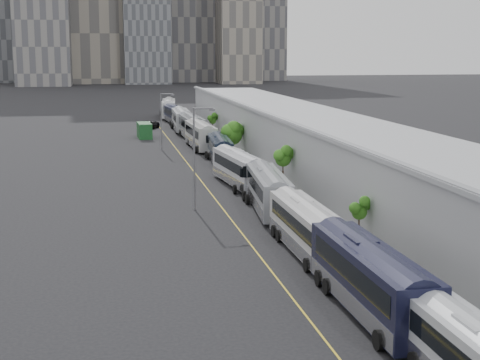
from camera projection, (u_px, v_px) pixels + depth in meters
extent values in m
cube|color=gray|center=(313.00, 192.00, 76.45)|extent=(10.00, 170.00, 0.12)
cube|color=gold|center=(213.00, 196.00, 74.54)|extent=(0.12, 160.00, 0.02)
cube|color=gray|center=(350.00, 159.00, 76.60)|extent=(12.00, 160.00, 6.80)
cube|color=gray|center=(351.00, 136.00, 76.17)|extent=(12.45, 160.40, 2.57)
cube|color=gray|center=(296.00, 126.00, 74.90)|extent=(0.30, 160.00, 0.40)
cube|color=gray|center=(239.00, 2.00, 319.36)|extent=(18.00, 18.00, 70.00)
cube|color=#B0B4BB|center=(476.00, 324.00, 30.43)|extent=(1.22, 2.06, 0.28)
cube|color=black|center=(370.00, 279.00, 40.97)|extent=(2.81, 13.77, 3.33)
cube|color=black|center=(372.00, 270.00, 40.66)|extent=(2.86, 12.12, 1.13)
cube|color=silver|center=(369.00, 297.00, 41.15)|extent=(2.84, 13.49, 1.07)
cube|color=black|center=(361.00, 240.00, 42.18)|extent=(1.38, 2.33, 0.32)
cube|color=silver|center=(307.00, 227.00, 53.40)|extent=(2.57, 12.83, 3.11)
cube|color=black|center=(308.00, 221.00, 53.11)|extent=(2.63, 11.29, 1.06)
cube|color=silver|center=(306.00, 241.00, 53.57)|extent=(2.61, 12.57, 0.99)
cube|color=silver|center=(302.00, 200.00, 54.54)|extent=(1.28, 2.17, 0.30)
cube|color=gray|center=(268.00, 191.00, 67.16)|extent=(3.72, 13.25, 3.17)
cube|color=black|center=(269.00, 185.00, 66.86)|extent=(3.65, 11.69, 1.08)
cube|color=silver|center=(268.00, 201.00, 67.33)|extent=(3.74, 13.00, 1.01)
cube|color=gray|center=(265.00, 169.00, 68.31)|extent=(1.49, 2.32, 0.30)
cube|color=#B7B9C2|center=(239.00, 168.00, 79.96)|extent=(3.81, 13.02, 3.11)
cube|color=black|center=(239.00, 164.00, 79.67)|extent=(3.72, 11.50, 1.06)
cube|color=silver|center=(239.00, 177.00, 80.13)|extent=(3.82, 12.77, 1.00)
cube|color=#B7B9C2|center=(236.00, 151.00, 81.10)|extent=(1.49, 2.29, 0.30)
cube|color=black|center=(220.00, 149.00, 96.28)|extent=(3.25, 12.15, 2.91)
cube|color=black|center=(220.00, 146.00, 96.01)|extent=(3.21, 10.72, 0.99)
cube|color=silver|center=(220.00, 156.00, 96.44)|extent=(3.27, 11.92, 0.93)
cube|color=black|center=(218.00, 136.00, 97.34)|extent=(1.34, 2.11, 0.28)
cube|color=#B4B4B7|center=(201.00, 135.00, 109.92)|extent=(3.17, 13.78, 3.32)
cube|color=black|center=(201.00, 131.00, 109.61)|extent=(3.18, 12.14, 1.13)
cube|color=silver|center=(201.00, 142.00, 110.10)|extent=(3.20, 13.51, 1.06)
cube|color=#B4B4B7|center=(199.00, 122.00, 111.13)|extent=(1.44, 2.36, 0.32)
cube|color=slate|center=(192.00, 127.00, 122.24)|extent=(3.08, 13.86, 3.34)
cube|color=black|center=(192.00, 123.00, 121.93)|extent=(3.10, 12.20, 1.14)
cube|color=silver|center=(192.00, 133.00, 122.42)|extent=(3.11, 13.58, 1.07)
cube|color=slate|center=(190.00, 115.00, 123.46)|extent=(1.43, 2.37, 0.32)
cube|color=#B5B9C0|center=(181.00, 120.00, 134.20)|extent=(3.28, 13.92, 3.35)
cube|color=black|center=(182.00, 117.00, 133.89)|extent=(3.28, 12.26, 1.14)
cube|color=silver|center=(182.00, 126.00, 134.39)|extent=(3.31, 13.64, 1.07)
cube|color=#B5B9C0|center=(180.00, 109.00, 135.43)|extent=(1.47, 2.39, 0.32)
cube|color=black|center=(174.00, 114.00, 148.38)|extent=(3.26, 12.35, 2.96)
cube|color=black|center=(174.00, 112.00, 148.10)|extent=(3.22, 10.89, 1.01)
cube|color=silver|center=(174.00, 119.00, 148.54)|extent=(3.29, 12.11, 0.95)
cube|color=black|center=(173.00, 106.00, 149.46)|extent=(1.36, 2.15, 0.28)
cube|color=white|center=(169.00, 108.00, 161.02)|extent=(4.18, 14.13, 3.37)
cube|color=black|center=(169.00, 105.00, 160.70)|extent=(4.07, 12.47, 1.15)
cube|color=silver|center=(169.00, 113.00, 161.20)|extent=(4.19, 13.86, 1.08)
cube|color=white|center=(168.00, 99.00, 162.25)|extent=(1.62, 2.48, 0.32)
cylinder|color=black|center=(359.00, 228.00, 54.66)|extent=(0.18, 0.18, 3.04)
sphere|color=#1F6216|center=(359.00, 210.00, 54.40)|extent=(1.18, 1.18, 1.18)
cylinder|color=black|center=(283.00, 174.00, 76.19)|extent=(0.18, 0.18, 3.88)
sphere|color=#1F6216|center=(283.00, 156.00, 75.86)|extent=(1.67, 1.67, 1.67)
cylinder|color=black|center=(232.00, 144.00, 102.02)|extent=(0.18, 0.18, 3.35)
sphere|color=#1F6216|center=(232.00, 131.00, 101.69)|extent=(2.97, 2.97, 2.97)
cylinder|color=black|center=(213.00, 128.00, 124.64)|extent=(0.18, 0.18, 3.16)
sphere|color=#1F6216|center=(213.00, 119.00, 124.37)|extent=(1.30, 1.30, 1.30)
cylinder|color=#59595E|center=(194.00, 159.00, 67.29)|extent=(0.18, 0.18, 9.49)
cylinder|color=#59595E|center=(204.00, 108.00, 66.64)|extent=(1.80, 0.14, 0.14)
cube|color=#59595E|center=(212.00, 110.00, 66.81)|extent=(0.50, 0.22, 0.18)
cylinder|color=#59595E|center=(161.00, 122.00, 107.86)|extent=(0.18, 0.18, 8.38)
cylinder|color=#59595E|center=(167.00, 94.00, 107.31)|extent=(1.80, 0.14, 0.14)
cube|color=#59595E|center=(172.00, 95.00, 107.48)|extent=(0.50, 0.22, 0.18)
cube|color=#14421C|center=(144.00, 130.00, 123.40)|extent=(2.33, 5.56, 2.55)
imported|color=black|center=(150.00, 125.00, 138.41)|extent=(4.16, 5.62, 1.42)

